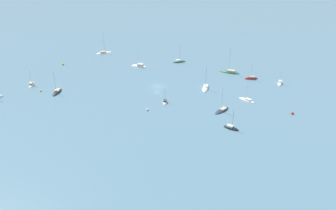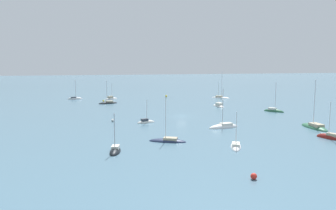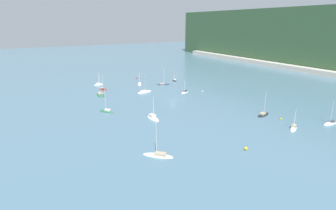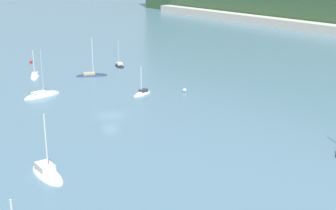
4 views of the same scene
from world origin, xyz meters
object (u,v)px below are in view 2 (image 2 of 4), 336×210
Objects in this scene: sailboat_13 at (274,111)px; mooring_buoy_2 at (166,96)px; sailboat_5 at (168,141)px; sailboat_10 at (220,98)px; sailboat_1 at (115,152)px; mooring_buoy_3 at (254,176)px; mooring_buoy_0 at (113,120)px; sailboat_9 at (75,99)px; sailboat_7 at (330,138)px; sailboat_12 at (108,103)px; sailboat_0 at (224,127)px; sailboat_3 at (314,128)px; sailboat_8 at (146,122)px; sailboat_4 at (219,106)px; sailboat_2 at (236,146)px; sailboat_6 at (111,99)px; mooring_buoy_1 at (103,101)px.

sailboat_13 reaches higher than mooring_buoy_2.
sailboat_10 is at bearing -96.03° from sailboat_5.
mooring_buoy_3 is (-16.64, -15.99, 0.31)m from sailboat_1.
mooring_buoy_0 is 46.85m from mooring_buoy_3.
sailboat_5 reaches higher than sailboat_9.
sailboat_12 is (64.43, 38.67, 0.00)m from sailboat_7.
sailboat_0 is 30.48m from sailboat_13.
sailboat_0 is at bearing -16.50° from mooring_buoy_3.
mooring_buoy_0 is at bearing 70.09° from sailboat_3.
mooring_buoy_0 is (27.90, -1.45, 0.26)m from sailboat_1.
sailboat_5 is 19.70m from sailboat_8.
sailboat_3 reaches higher than sailboat_12.
sailboat_10 is (24.27, -10.65, -0.01)m from sailboat_4.
sailboat_2 is 20.36m from sailboat_7.
sailboat_7 reaches higher than mooring_buoy_3.
sailboat_0 is at bearing -88.24° from sailboat_13.
sailboat_4 is 34.19m from mooring_buoy_2.
sailboat_13 is (-38.74, -0.97, -0.01)m from sailboat_10.
sailboat_6 is 53.40m from sailboat_8.
sailboat_7 reaches higher than sailboat_6.
mooring_buoy_0 is at bearing 31.84° from sailboat_7.
sailboat_2 is at bearing 172.14° from sailboat_5.
mooring_buoy_1 is (22.53, 36.70, 0.20)m from sailboat_4.
sailboat_5 reaches higher than mooring_buoy_3.
mooring_buoy_2 is at bearing 168.38° from sailboat_13.
sailboat_3 reaches higher than mooring_buoy_2.
sailboat_9 is 75.66m from sailboat_13.
sailboat_9 reaches higher than sailboat_6.
sailboat_6 reaches higher than sailboat_2.
sailboat_2 is at bearing 71.30° from sailboat_7.
sailboat_13 is 60.85m from mooring_buoy_1.
mooring_buoy_0 is (3.19, 7.76, 0.25)m from sailboat_8.
sailboat_9 is (56.41, 18.97, -0.03)m from sailboat_8.
mooring_buoy_3 is at bearing 65.03° from sailboat_0.
sailboat_2 is 0.58× the size of sailboat_3.
mooring_buoy_1 is at bearing 6.58° from sailboat_7.
sailboat_8 is at bearing -65.77° from sailboat_9.
sailboat_7 reaches higher than sailboat_8.
mooring_buoy_2 is 98.02m from mooring_buoy_3.
sailboat_3 is at bearing 115.43° from sailboat_1.
sailboat_10 is at bearing 3.90° from sailboat_2.
sailboat_1 is at bearing -92.22° from sailboat_13.
sailboat_2 is 12.43m from sailboat_5.
mooring_buoy_1 is at bearing -38.85° from sailboat_9.
sailboat_2 is at bearing -164.67° from mooring_buoy_1.
sailboat_6 is at bearing -61.96° from sailboat_5.
mooring_buoy_1 is 88.61m from mooring_buoy_3.
sailboat_0 is 11.90× the size of mooring_buoy_3.
sailboat_13 is at bearing -120.30° from sailboat_5.
mooring_buoy_1 is (61.02, 43.91, 0.23)m from sailboat_3.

